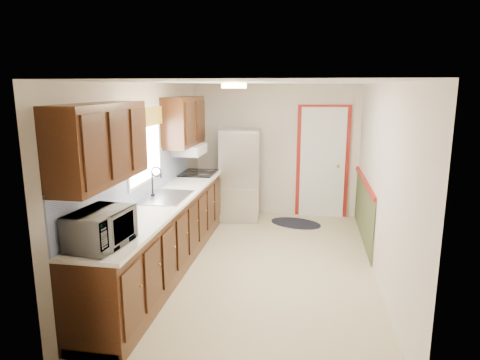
% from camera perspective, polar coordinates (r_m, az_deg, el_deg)
% --- Properties ---
extents(room_shell, '(3.20, 5.20, 2.52)m').
position_cam_1_polar(room_shell, '(5.49, 2.68, 0.25)').
color(room_shell, '#C2B589').
rests_on(room_shell, ground).
extents(kitchen_run, '(0.63, 4.00, 2.20)m').
position_cam_1_polar(kitchen_run, '(5.59, -10.42, -3.84)').
color(kitchen_run, '#35190C').
rests_on(kitchen_run, ground).
extents(back_wall_trim, '(1.12, 2.30, 2.08)m').
position_cam_1_polar(back_wall_trim, '(7.69, 12.00, 1.11)').
color(back_wall_trim, maroon).
rests_on(back_wall_trim, ground).
extents(ceiling_fixture, '(0.30, 0.30, 0.06)m').
position_cam_1_polar(ceiling_fixture, '(5.22, -0.81, 12.46)').
color(ceiling_fixture, '#FFD88C').
rests_on(ceiling_fixture, room_shell).
extents(microwave, '(0.39, 0.63, 0.41)m').
position_cam_1_polar(microwave, '(4.03, -18.12, -5.66)').
color(microwave, white).
rests_on(microwave, kitchen_run).
extents(refrigerator, '(0.74, 0.72, 1.63)m').
position_cam_1_polar(refrigerator, '(7.64, -0.01, 0.73)').
color(refrigerator, '#B7B7BC').
rests_on(refrigerator, ground).
extents(rug, '(1.04, 0.85, 0.01)m').
position_cam_1_polar(rug, '(7.61, 7.43, -5.72)').
color(rug, black).
rests_on(rug, ground).
extents(cooktop, '(0.55, 0.66, 0.02)m').
position_cam_1_polar(cooktop, '(7.12, -5.54, 0.94)').
color(cooktop, black).
rests_on(cooktop, kitchen_run).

